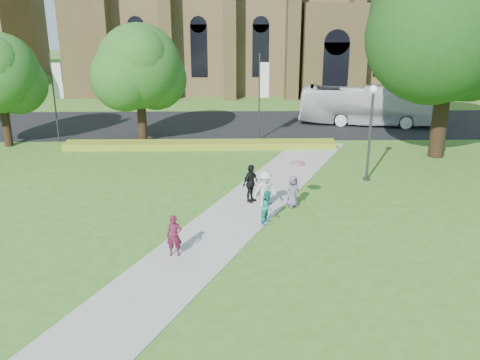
{
  "coord_description": "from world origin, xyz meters",
  "views": [
    {
      "loc": [
        -0.02,
        -21.26,
        9.71
      ],
      "look_at": [
        0.43,
        2.05,
        1.6
      ],
      "focal_mm": 40.0,
      "sensor_mm": 36.0,
      "label": 1
    }
  ],
  "objects_px": {
    "streetlamp": "(371,122)",
    "large_tree": "(452,19)",
    "pedestrian_0": "(174,236)",
    "tour_coach": "(368,106)"
  },
  "relations": [
    {
      "from": "large_tree",
      "to": "tour_coach",
      "type": "distance_m",
      "value": 11.39
    },
    {
      "from": "streetlamp",
      "to": "tour_coach",
      "type": "bearing_deg",
      "value": 76.11
    },
    {
      "from": "streetlamp",
      "to": "tour_coach",
      "type": "relative_size",
      "value": 0.49
    },
    {
      "from": "streetlamp",
      "to": "large_tree",
      "type": "distance_m",
      "value": 8.73
    },
    {
      "from": "streetlamp",
      "to": "pedestrian_0",
      "type": "distance_m",
      "value": 13.38
    },
    {
      "from": "tour_coach",
      "to": "pedestrian_0",
      "type": "bearing_deg",
      "value": 159.99
    },
    {
      "from": "streetlamp",
      "to": "large_tree",
      "type": "relative_size",
      "value": 0.4
    },
    {
      "from": "streetlamp",
      "to": "large_tree",
      "type": "height_order",
      "value": "large_tree"
    },
    {
      "from": "streetlamp",
      "to": "large_tree",
      "type": "xyz_separation_m",
      "value": [
        5.5,
        4.5,
        5.07
      ]
    },
    {
      "from": "streetlamp",
      "to": "pedestrian_0",
      "type": "xyz_separation_m",
      "value": [
        -9.71,
        -8.88,
        -2.43
      ]
    }
  ]
}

